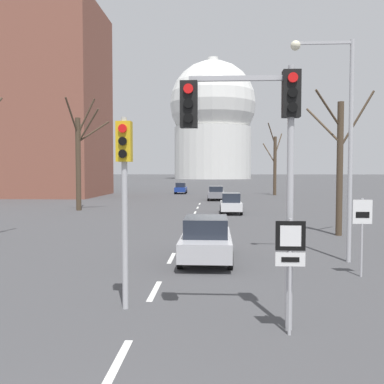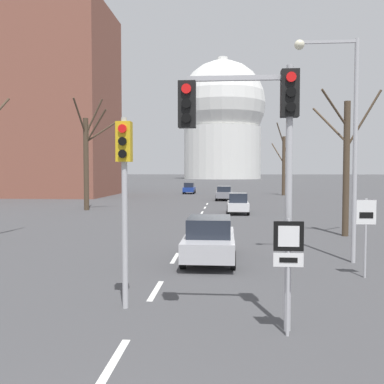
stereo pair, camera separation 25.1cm
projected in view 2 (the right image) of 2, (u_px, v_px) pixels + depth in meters
name	position (u px, v px, depth m)	size (l,w,h in m)	color
lane_stripe_0	(113.00, 362.00, 7.47)	(0.16, 2.00, 0.01)	silver
lane_stripe_1	(156.00, 290.00, 11.95)	(0.16, 2.00, 0.01)	silver
lane_stripe_2	(175.00, 258.00, 16.43)	(0.16, 2.00, 0.01)	silver
lane_stripe_3	(186.00, 239.00, 20.91)	(0.16, 2.00, 0.01)	silver
lane_stripe_4	(193.00, 227.00, 25.39)	(0.16, 2.00, 0.01)	silver
lane_stripe_5	(198.00, 219.00, 29.87)	(0.16, 2.00, 0.01)	silver
lane_stripe_6	(202.00, 212.00, 34.35)	(0.16, 2.00, 0.01)	silver
lane_stripe_7	(205.00, 208.00, 38.83)	(0.16, 2.00, 0.01)	silver
lane_stripe_8	(207.00, 204.00, 43.31)	(0.16, 2.00, 0.01)	silver
traffic_signal_near_right	(254.00, 130.00, 8.82)	(2.47, 0.34, 5.51)	#B2B2B7
traffic_signal_centre_tall	(124.00, 175.00, 10.28)	(0.36, 0.34, 4.63)	#B2B2B7
route_sign_post	(288.00, 257.00, 8.59)	(0.60, 0.08, 2.39)	#B2B2B7
speed_limit_sign	(366.00, 224.00, 13.32)	(0.60, 0.08, 2.50)	#B2B2B7
street_lamp_right	(344.00, 126.00, 15.38)	(2.28, 0.36, 8.07)	#B2B2B7
sedan_near_left	(209.00, 239.00, 15.90)	(1.90, 4.59, 1.65)	#B7B7BC
sedan_near_right	(238.00, 203.00, 33.41)	(1.69, 3.88, 1.63)	silver
sedan_mid_centre	(189.00, 188.00, 62.77)	(1.69, 3.89, 1.63)	navy
sedan_far_left	(224.00, 193.00, 48.82)	(1.86, 4.46, 1.61)	slate
bare_tree_left_near	(87.00, 157.00, 36.21)	(2.96, 3.87, 9.39)	#473828
bare_tree_right_near	(346.00, 162.00, 21.82)	(3.22, 2.71, 7.44)	#473828
bare_tree_right_far	(283.00, 163.00, 58.42)	(2.65, 3.43, 9.85)	#473828
capitol_dome	(222.00, 120.00, 180.98)	(36.17, 36.17, 51.09)	silver
apartment_block_left	(43.00, 103.00, 57.39)	(18.00, 14.00, 24.96)	brown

